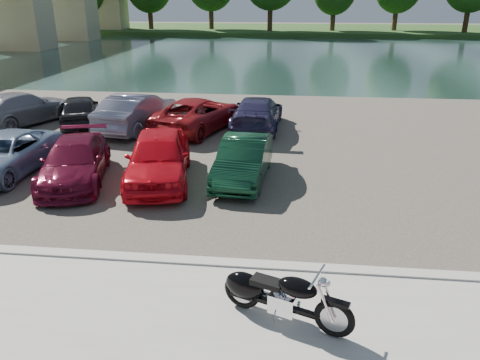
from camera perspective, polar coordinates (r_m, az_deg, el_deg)
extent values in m
plane|color=#595447|center=(8.16, 1.73, -18.32)|extent=(200.00, 200.00, 0.00)
cube|color=#ADA9A3|center=(9.74, 2.71, -10.49)|extent=(60.00, 0.30, 0.14)
cube|color=#443D37|center=(18.03, 4.58, 4.63)|extent=(60.00, 18.00, 0.04)
cube|color=#1A302B|center=(46.55, 5.87, 14.93)|extent=(120.00, 40.00, 0.00)
cube|color=#264719|center=(78.41, 6.22, 17.76)|extent=(120.00, 24.00, 0.60)
cube|color=tan|center=(56.04, -25.56, 17.86)|extent=(6.00, 4.00, 7.20)
cube|color=tan|center=(66.66, -20.13, 18.87)|extent=(6.00, 4.00, 7.20)
cube|color=tan|center=(77.67, -16.17, 19.50)|extent=(6.00, 4.00, 7.20)
cylinder|color=#3C2815|center=(77.16, -17.97, 18.75)|extent=(0.70, 0.70, 4.50)
cylinder|color=#3C2815|center=(75.40, -10.90, 19.49)|extent=(0.70, 0.70, 4.95)
cylinder|color=#3C2815|center=(74.73, -3.54, 19.96)|extent=(0.70, 0.70, 5.40)
cylinder|color=#3C2815|center=(70.96, 3.70, 20.06)|extent=(0.70, 0.70, 5.85)
cylinder|color=#3C2815|center=(72.51, 11.29, 19.22)|extent=(0.70, 0.70, 4.50)
cylinder|color=#3C2815|center=(75.11, 18.45, 18.82)|extent=(0.70, 0.70, 4.95)
cylinder|color=#3C2815|center=(74.69, 26.00, 17.98)|extent=(0.70, 0.70, 5.40)
torus|color=black|center=(7.91, 11.42, -16.22)|extent=(0.68, 0.35, 0.68)
torus|color=black|center=(8.38, 0.26, -13.35)|extent=(0.68, 0.35, 0.68)
cylinder|color=#B2B2B7|center=(7.91, 11.42, -16.22)|extent=(0.45, 0.22, 0.46)
cylinder|color=#B2B2B7|center=(8.38, 0.26, -13.35)|extent=(0.45, 0.22, 0.46)
cylinder|color=silver|center=(7.68, 10.34, -14.59)|extent=(0.32, 0.16, 0.63)
cylinder|color=silver|center=(7.84, 10.80, -13.80)|extent=(0.32, 0.16, 0.63)
cylinder|color=silver|center=(7.59, 9.38, -11.50)|extent=(0.30, 0.71, 0.04)
sphere|color=silver|center=(7.61, 10.07, -12.17)|extent=(0.21, 0.21, 0.16)
sphere|color=silver|center=(7.59, 10.58, -12.29)|extent=(0.14, 0.14, 0.11)
cube|color=black|center=(7.73, 11.60, -14.40)|extent=(0.47, 0.29, 0.06)
cube|color=black|center=(8.14, 5.63, -15.15)|extent=(1.16, 0.52, 0.08)
cube|color=silver|center=(8.12, 5.31, -14.67)|extent=(0.53, 0.46, 0.34)
cylinder|color=silver|center=(7.97, 6.05, -13.68)|extent=(0.29, 0.26, 0.27)
cylinder|color=silver|center=(8.03, 4.68, -13.34)|extent=(0.29, 0.26, 0.27)
ellipsoid|color=black|center=(7.84, 7.00, -12.89)|extent=(0.76, 0.58, 0.32)
cube|color=black|center=(8.03, 3.36, -12.34)|extent=(0.61, 0.46, 0.10)
ellipsoid|color=black|center=(8.29, 0.58, -12.76)|extent=(0.80, 0.57, 0.50)
cube|color=black|center=(8.35, 0.26, -13.07)|extent=(0.44, 0.31, 0.30)
cylinder|color=silver|center=(8.40, 3.75, -14.29)|extent=(1.06, 0.48, 0.09)
cylinder|color=silver|center=(8.36, 3.77, -13.84)|extent=(1.06, 0.48, 0.09)
cylinder|color=#B2B2B7|center=(8.14, 4.08, -16.42)|extent=(0.07, 0.14, 0.22)
imported|color=#7890AF|center=(16.24, -26.92, 2.76)|extent=(2.23, 4.52, 1.23)
imported|color=maroon|center=(14.74, -19.50, 2.16)|extent=(2.76, 4.57, 1.24)
imported|color=red|center=(14.07, -9.93, 2.79)|extent=(2.55, 4.67, 1.51)
imported|color=#0E3520|center=(13.99, 0.44, 2.51)|extent=(1.60, 3.94, 1.27)
imported|color=gray|center=(22.44, -25.13, 7.93)|extent=(3.44, 5.19, 1.40)
imported|color=black|center=(21.35, -18.94, 8.09)|extent=(2.85, 4.16, 1.32)
imported|color=slate|center=(19.98, -12.48, 8.17)|extent=(2.39, 4.80, 1.51)
imported|color=maroon|center=(19.53, -5.14, 8.03)|extent=(3.67, 5.29, 1.34)
imported|color=#2A274C|center=(19.64, 2.10, 8.18)|extent=(2.10, 4.71, 1.34)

